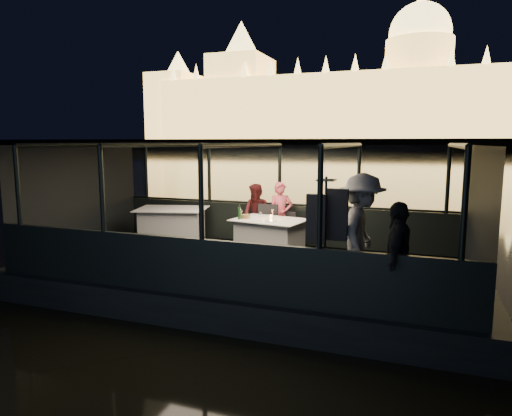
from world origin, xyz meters
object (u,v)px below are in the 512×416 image
(chair_port_left, at_px, (265,230))
(chair_port_right, at_px, (287,229))
(wine_bottle, at_px, (239,212))
(person_man_maroon, at_px, (257,214))
(passenger_dark, at_px, (398,254))
(dining_table_central, at_px, (270,237))
(coat_stand, at_px, (325,240))
(dining_table_aft, at_px, (172,227))
(passenger_stripe, at_px, (361,240))
(person_woman_coral, at_px, (281,214))

(chair_port_left, bearing_deg, chair_port_right, 22.57)
(chair_port_right, bearing_deg, wine_bottle, -116.39)
(person_man_maroon, height_order, passenger_dark, passenger_dark)
(dining_table_central, bearing_deg, coat_stand, -54.17)
(dining_table_aft, bearing_deg, passenger_stripe, -24.45)
(chair_port_right, bearing_deg, person_man_maroon, -170.19)
(coat_stand, relative_size, passenger_dark, 1.18)
(dining_table_aft, height_order, passenger_stripe, passenger_stripe)
(coat_stand, distance_m, person_man_maroon, 3.67)
(coat_stand, bearing_deg, chair_port_right, 116.43)
(dining_table_aft, xyz_separation_m, chair_port_left, (2.22, 0.17, 0.06))
(person_woman_coral, distance_m, passenger_stripe, 3.37)
(chair_port_left, height_order, coat_stand, coat_stand)
(dining_table_central, relative_size, person_woman_coral, 0.99)
(chair_port_left, height_order, person_man_maroon, person_man_maroon)
(chair_port_left, xyz_separation_m, coat_stand, (1.87, -2.68, 0.45))
(dining_table_central, relative_size, chair_port_left, 1.49)
(passenger_dark, xyz_separation_m, wine_bottle, (-3.27, 2.34, 0.06))
(person_woman_coral, distance_m, person_man_maroon, 0.55)
(chair_port_right, xyz_separation_m, person_woman_coral, (-0.20, 0.19, 0.30))
(coat_stand, distance_m, passenger_stripe, 0.65)
(chair_port_left, bearing_deg, passenger_dark, -45.68)
(dining_table_central, height_order, coat_stand, coat_stand)
(person_man_maroon, xyz_separation_m, passenger_dark, (3.23, -3.26, 0.10))
(passenger_stripe, bearing_deg, chair_port_left, 46.30)
(passenger_stripe, bearing_deg, wine_bottle, 59.27)
(chair_port_left, bearing_deg, person_woman_coral, 56.50)
(dining_table_aft, distance_m, wine_bottle, 2.01)
(chair_port_right, distance_m, person_woman_coral, 0.41)
(chair_port_left, relative_size, passenger_stripe, 0.52)
(chair_port_left, bearing_deg, dining_table_aft, -175.89)
(chair_port_left, distance_m, passenger_dark, 4.20)
(chair_port_left, relative_size, person_man_maroon, 0.68)
(dining_table_central, relative_size, dining_table_aft, 0.92)
(dining_table_central, xyz_separation_m, passenger_dark, (2.67, -2.53, 0.47))
(dining_table_aft, bearing_deg, passenger_dark, -28.62)
(dining_table_aft, height_order, wine_bottle, wine_bottle)
(chair_port_left, distance_m, person_woman_coral, 0.54)
(chair_port_right, xyz_separation_m, passenger_dark, (2.49, -3.17, 0.40))
(chair_port_right, relative_size, wine_bottle, 2.71)
(chair_port_left, xyz_separation_m, chair_port_right, (0.44, 0.19, 0.00))
(chair_port_left, xyz_separation_m, passenger_stripe, (2.35, -2.25, 0.40))
(person_woman_coral, xyz_separation_m, passenger_stripe, (2.11, -2.62, 0.10))
(dining_table_aft, xyz_separation_m, wine_bottle, (1.88, -0.48, 0.53))
(dining_table_aft, height_order, chair_port_right, chair_port_right)
(chair_port_right, height_order, passenger_stripe, passenger_stripe)
(chair_port_left, bearing_deg, passenger_stripe, -43.92)
(coat_stand, distance_m, passenger_dark, 1.11)
(chair_port_right, distance_m, coat_stand, 3.23)
(person_man_maroon, bearing_deg, chair_port_left, -29.67)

